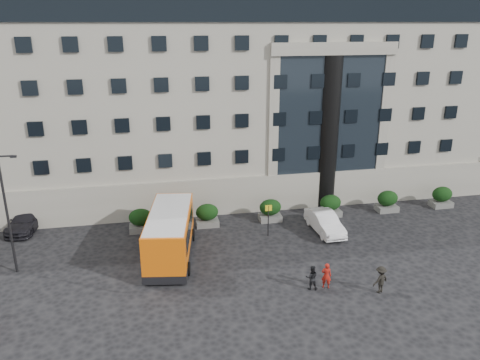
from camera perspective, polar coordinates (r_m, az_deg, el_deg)
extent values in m
plane|color=black|center=(30.80, -4.32, -11.63)|extent=(120.00, 120.00, 0.00)
cube|color=#A39E90|center=(49.66, -0.82, 11.21)|extent=(44.00, 24.00, 18.00)
cylinder|color=black|center=(40.66, 10.65, 5.59)|extent=(1.80, 1.80, 13.00)
cube|color=#585855|center=(37.50, -11.94, -5.75)|extent=(1.80, 1.20, 0.50)
ellipsoid|color=black|center=(37.13, -12.04, -4.46)|extent=(1.80, 1.26, 1.34)
cube|color=#585855|center=(37.71, -4.00, -5.21)|extent=(1.80, 1.20, 0.50)
ellipsoid|color=black|center=(37.35, -4.04, -3.92)|extent=(1.80, 1.26, 1.34)
cube|color=#585855|center=(38.63, 3.69, -4.60)|extent=(1.80, 1.20, 0.50)
ellipsoid|color=black|center=(38.28, 3.72, -3.34)|extent=(1.80, 1.26, 1.34)
cube|color=#585855|center=(40.21, 10.89, -3.95)|extent=(1.80, 1.20, 0.50)
ellipsoid|color=black|center=(39.87, 10.97, -2.73)|extent=(1.80, 1.26, 1.34)
cube|color=#585855|center=(42.37, 17.44, -3.30)|extent=(1.80, 1.20, 0.50)
ellipsoid|color=black|center=(42.05, 17.56, -2.14)|extent=(1.80, 1.26, 1.34)
cube|color=#585855|center=(45.03, 23.28, -2.69)|extent=(1.80, 1.20, 0.50)
ellipsoid|color=black|center=(44.73, 23.43, -1.59)|extent=(1.80, 1.26, 1.34)
cylinder|color=#262628|center=(32.87, -26.49, -3.89)|extent=(0.16, 0.16, 8.00)
cylinder|color=#262628|center=(31.60, -26.71, 2.62)|extent=(0.90, 0.12, 0.12)
cube|color=black|center=(31.49, -25.91, 2.59)|extent=(0.35, 0.18, 0.14)
cylinder|color=#262628|center=(35.54, 3.47, -5.00)|extent=(0.08, 0.08, 2.50)
cube|color=yellow|center=(35.13, 3.50, -3.43)|extent=(0.50, 0.06, 0.45)
cube|color=#E6600A|center=(32.53, -8.55, -6.26)|extent=(3.92, 8.21, 2.72)
cube|color=black|center=(33.17, -8.43, -8.54)|extent=(3.97, 8.26, 0.55)
cube|color=black|center=(32.41, -8.58, -5.80)|extent=(3.71, 6.51, 1.18)
cube|color=silver|center=(32.00, -8.66, -4.14)|extent=(3.73, 7.80, 0.18)
cylinder|color=black|center=(31.15, -11.42, -10.65)|extent=(0.42, 0.93, 0.90)
cylinder|color=black|center=(30.83, -6.38, -10.70)|extent=(0.42, 0.93, 0.90)
cylinder|color=black|center=(35.58, -10.19, -6.67)|extent=(0.42, 0.93, 0.90)
cylinder|color=black|center=(35.30, -5.81, -6.67)|extent=(0.42, 0.93, 0.90)
cube|color=maroon|center=(43.12, -22.74, -1.90)|extent=(2.15, 3.30, 2.27)
cube|color=maroon|center=(41.08, -23.20, -3.51)|extent=(2.02, 1.49, 1.54)
cube|color=black|center=(40.39, -23.41, -3.43)|extent=(1.73, 0.15, 0.73)
cylinder|color=black|center=(41.61, -24.42, -4.38)|extent=(0.25, 0.77, 0.76)
cylinder|color=black|center=(41.21, -21.71, -4.24)|extent=(0.25, 0.77, 0.76)
cylinder|color=black|center=(44.34, -23.69, -2.89)|extent=(0.25, 0.77, 0.76)
cylinder|color=black|center=(43.96, -21.15, -2.74)|extent=(0.25, 0.77, 0.76)
imported|color=black|center=(40.56, -24.59, -4.48)|extent=(2.81, 5.24, 1.45)
imported|color=black|center=(42.50, -22.14, -3.10)|extent=(2.60, 5.31, 1.45)
imported|color=white|center=(36.96, 10.29, -5.10)|extent=(1.88, 4.82, 1.57)
imported|color=#A91910|center=(29.64, 10.48, -11.38)|extent=(0.70, 0.58, 1.66)
imported|color=black|center=(29.38, 8.74, -11.67)|extent=(0.88, 0.75, 1.57)
imported|color=black|center=(29.91, 16.76, -11.54)|extent=(1.27, 1.00, 1.73)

